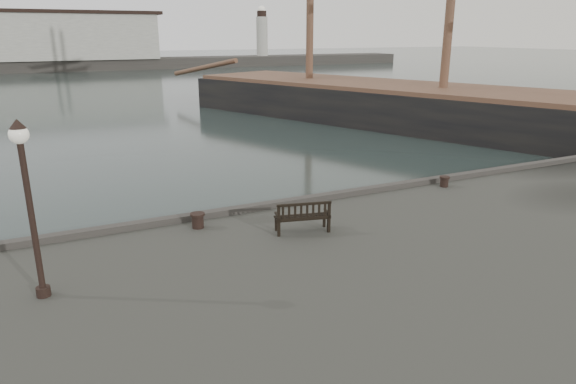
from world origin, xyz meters
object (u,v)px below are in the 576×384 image
object	(u,v)px
bench	(302,222)
tall_ship_main	(441,117)
bollard_right	(444,182)
lamp_post	(27,187)
bollard_left	(198,221)

from	to	relation	value
bench	tall_ship_main	size ratio (longest dim) A/B	0.03
bollard_right	lamp_post	distance (m)	13.14
bollard_left	tall_ship_main	world-z (taller)	tall_ship_main
bollard_right	lamp_post	size ratio (longest dim) A/B	0.10
bollard_left	bollard_right	world-z (taller)	bollard_left
bench	tall_ship_main	distance (m)	26.66
bollard_right	lamp_post	bearing A→B (deg)	-169.02
bollard_left	lamp_post	size ratio (longest dim) A/B	0.12
lamp_post	bollard_left	bearing A→B (deg)	31.13
bollard_right	lamp_post	world-z (taller)	lamp_post
bollard_left	bollard_right	xyz separation A→B (m)	(8.83, 0.11, -0.03)
bench	lamp_post	distance (m)	6.73
bench	lamp_post	world-z (taller)	lamp_post
lamp_post	tall_ship_main	bearing A→B (deg)	34.28
bollard_right	lamp_post	xyz separation A→B (m)	(-12.73, -2.47, 2.13)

